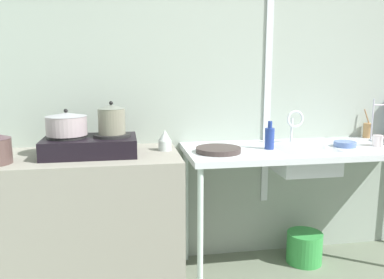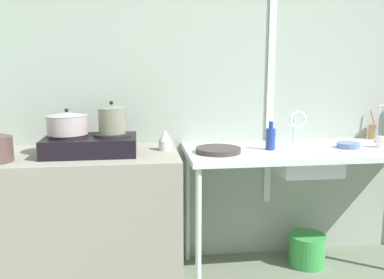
{
  "view_description": "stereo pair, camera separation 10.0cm",
  "coord_description": "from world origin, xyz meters",
  "views": [
    {
      "loc": [
        -1.1,
        -0.96,
        1.43
      ],
      "look_at": [
        -0.67,
        1.5,
        0.97
      ],
      "focal_mm": 36.78,
      "sensor_mm": 36.0,
      "label": 1
    },
    {
      "loc": [
        -1.0,
        -0.98,
        1.43
      ],
      "look_at": [
        -0.67,
        1.5,
        0.97
      ],
      "focal_mm": 36.78,
      "sensor_mm": 36.0,
      "label": 2
    }
  ],
  "objects": [
    {
      "name": "utensil_jar",
      "position": [
        0.75,
        1.76,
        0.95
      ],
      "size": [
        0.07,
        0.07,
        0.22
      ],
      "color": "#A27949",
      "rests_on": "counter_sink"
    },
    {
      "name": "bottle_by_sink",
      "position": [
        -0.15,
        1.48,
        0.97
      ],
      "size": [
        0.06,
        0.06,
        0.19
      ],
      "color": "navy",
      "rests_on": "counter_sink"
    },
    {
      "name": "counter_concrete",
      "position": [
        -1.37,
        1.5,
        0.45
      ],
      "size": [
        1.2,
        0.63,
        0.9
      ],
      "primitive_type": "cube",
      "color": "gray",
      "rests_on": "ground"
    },
    {
      "name": "counter_sink",
      "position": [
        0.18,
        1.5,
        0.83
      ],
      "size": [
        1.77,
        0.63,
        0.9
      ],
      "color": "silver",
      "rests_on": "ground"
    },
    {
      "name": "wall_metal_strip",
      "position": [
        -0.05,
        1.81,
        1.54
      ],
      "size": [
        0.05,
        0.01,
        2.23
      ],
      "primitive_type": "cube",
      "color": "silver"
    },
    {
      "name": "wall_back",
      "position": [
        0.0,
        1.86,
        1.4
      ],
      "size": [
        4.81,
        0.1,
        2.79
      ],
      "primitive_type": "cube",
      "color": "#95A295",
      "rests_on": "ground"
    },
    {
      "name": "sink_basin",
      "position": [
        0.09,
        1.47,
        0.81
      ],
      "size": [
        0.4,
        0.35,
        0.16
      ],
      "primitive_type": "cube",
      "color": "silver",
      "rests_on": "counter_sink"
    },
    {
      "name": "percolator",
      "position": [
        -0.84,
        1.55,
        0.96
      ],
      "size": [
        0.09,
        0.09,
        0.13
      ],
      "color": "silver",
      "rests_on": "counter_concrete"
    },
    {
      "name": "bucket_on_floor",
      "position": [
        0.19,
        1.58,
        0.11
      ],
      "size": [
        0.26,
        0.26,
        0.23
      ],
      "primitive_type": "cylinder",
      "color": "green",
      "rests_on": "ground"
    },
    {
      "name": "pot_on_left_burner",
      "position": [
        -1.45,
        1.5,
        1.09
      ],
      "size": [
        0.25,
        0.25,
        0.16
      ],
      "color": "#9E8F93",
      "rests_on": "stove"
    },
    {
      "name": "faucet",
      "position": [
        0.09,
        1.63,
        1.05
      ],
      "size": [
        0.13,
        0.07,
        0.24
      ],
      "color": "silver",
      "rests_on": "counter_sink"
    },
    {
      "name": "stove",
      "position": [
        -1.31,
        1.5,
        0.96
      ],
      "size": [
        0.56,
        0.36,
        0.13
      ],
      "color": "black",
      "rests_on": "counter_concrete"
    },
    {
      "name": "frying_pan",
      "position": [
        -0.51,
        1.43,
        0.91
      ],
      "size": [
        0.29,
        0.29,
        0.03
      ],
      "primitive_type": "cylinder",
      "color": "#382F2C",
      "rests_on": "counter_sink"
    },
    {
      "name": "cup_by_rack",
      "position": [
        0.62,
        1.44,
        0.93
      ],
      "size": [
        0.07,
        0.07,
        0.08
      ],
      "primitive_type": "cylinder",
      "color": "white",
      "rests_on": "counter_sink"
    },
    {
      "name": "pot_on_right_burner",
      "position": [
        -1.18,
        1.5,
        1.11
      ],
      "size": [
        0.17,
        0.17,
        0.2
      ],
      "color": "slate",
      "rests_on": "stove"
    },
    {
      "name": "small_bowl_on_drainboard",
      "position": [
        0.39,
        1.46,
        0.91
      ],
      "size": [
        0.15,
        0.15,
        0.04
      ],
      "primitive_type": "cylinder",
      "color": "#526CA8",
      "rests_on": "counter_sink"
    }
  ]
}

